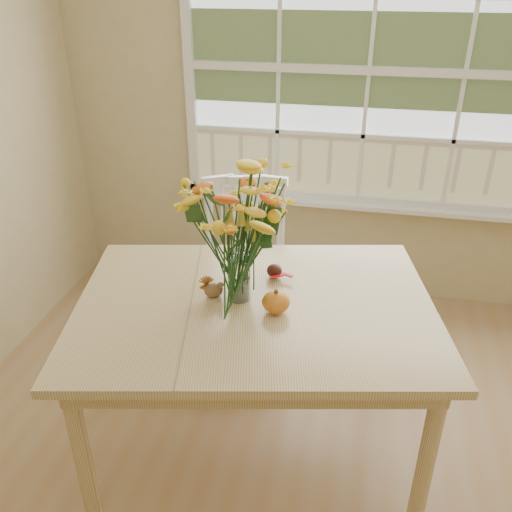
# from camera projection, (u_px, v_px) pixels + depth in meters

# --- Properties ---
(wall_back) EXTENTS (4.00, 0.02, 2.70)m
(wall_back) POSITION_uv_depth(u_px,v_px,m) (366.00, 103.00, 3.37)
(wall_back) COLOR tan
(wall_back) RESTS_ON floor
(window) EXTENTS (2.42, 0.12, 1.74)m
(window) POSITION_uv_depth(u_px,v_px,m) (369.00, 74.00, 3.25)
(window) COLOR silver
(window) RESTS_ON wall_back
(dining_table) EXTENTS (1.73, 1.39, 0.82)m
(dining_table) POSITION_uv_depth(u_px,v_px,m) (255.00, 321.00, 2.38)
(dining_table) COLOR tan
(dining_table) RESTS_ON floor
(windsor_chair) EXTENTS (0.56, 0.55, 1.04)m
(windsor_chair) POSITION_uv_depth(u_px,v_px,m) (245.00, 261.00, 3.17)
(windsor_chair) COLOR white
(windsor_chair) RESTS_ON floor
(flower_vase) EXTENTS (0.46, 0.46, 0.55)m
(flower_vase) POSITION_uv_depth(u_px,v_px,m) (238.00, 230.00, 2.21)
(flower_vase) COLOR white
(flower_vase) RESTS_ON dining_table
(pumpkin) EXTENTS (0.12, 0.12, 0.09)m
(pumpkin) POSITION_uv_depth(u_px,v_px,m) (276.00, 303.00, 2.25)
(pumpkin) COLOR orange
(pumpkin) RESTS_ON dining_table
(turkey_figurine) EXTENTS (0.10, 0.09, 0.10)m
(turkey_figurine) POSITION_uv_depth(u_px,v_px,m) (214.00, 290.00, 2.35)
(turkey_figurine) COLOR #CCB78C
(turkey_figurine) RESTS_ON dining_table
(dark_gourd) EXTENTS (0.12, 0.07, 0.06)m
(dark_gourd) POSITION_uv_depth(u_px,v_px,m) (274.00, 271.00, 2.51)
(dark_gourd) COLOR #38160F
(dark_gourd) RESTS_ON dining_table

